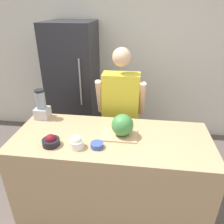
{
  "coord_description": "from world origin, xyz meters",
  "views": [
    {
      "loc": [
        0.24,
        -1.38,
        2.08
      ],
      "look_at": [
        0.0,
        0.44,
        1.17
      ],
      "focal_mm": 35.0,
      "sensor_mm": 36.0,
      "label": 1
    }
  ],
  "objects_px": {
    "person": "(121,113)",
    "bowl_cherries": "(51,141)",
    "bowl_small_blue": "(97,145)",
    "refrigerator": "(74,86)",
    "watermelon": "(122,125)",
    "bowl_cream": "(76,142)",
    "blender": "(42,106)"
  },
  "relations": [
    {
      "from": "refrigerator",
      "to": "bowl_cherries",
      "type": "relative_size",
      "value": 11.71
    },
    {
      "from": "refrigerator",
      "to": "bowl_cherries",
      "type": "distance_m",
      "value": 1.55
    },
    {
      "from": "blender",
      "to": "bowl_cream",
      "type": "bearing_deg",
      "value": -43.43
    },
    {
      "from": "refrigerator",
      "to": "bowl_small_blue",
      "type": "bearing_deg",
      "value": -66.69
    },
    {
      "from": "bowl_small_blue",
      "to": "bowl_cream",
      "type": "bearing_deg",
      "value": -172.77
    },
    {
      "from": "watermelon",
      "to": "bowl_cream",
      "type": "xyz_separation_m",
      "value": [
        -0.39,
        -0.24,
        -0.07
      ]
    },
    {
      "from": "refrigerator",
      "to": "bowl_cream",
      "type": "bearing_deg",
      "value": -72.93
    },
    {
      "from": "bowl_cream",
      "to": "person",
      "type": "bearing_deg",
      "value": 70.39
    },
    {
      "from": "watermelon",
      "to": "blender",
      "type": "bearing_deg",
      "value": 164.1
    },
    {
      "from": "bowl_cherries",
      "to": "bowl_small_blue",
      "type": "relative_size",
      "value": 1.37
    },
    {
      "from": "person",
      "to": "watermelon",
      "type": "distance_m",
      "value": 0.67
    },
    {
      "from": "person",
      "to": "bowl_small_blue",
      "type": "height_order",
      "value": "person"
    },
    {
      "from": "blender",
      "to": "refrigerator",
      "type": "bearing_deg",
      "value": 86.53
    },
    {
      "from": "refrigerator",
      "to": "watermelon",
      "type": "xyz_separation_m",
      "value": [
        0.86,
        -1.3,
        0.1
      ]
    },
    {
      "from": "blender",
      "to": "bowl_small_blue",
      "type": "bearing_deg",
      "value": -34.05
    },
    {
      "from": "watermelon",
      "to": "bowl_cream",
      "type": "height_order",
      "value": "watermelon"
    },
    {
      "from": "bowl_cream",
      "to": "blender",
      "type": "xyz_separation_m",
      "value": [
        -0.54,
        0.51,
        0.09
      ]
    },
    {
      "from": "watermelon",
      "to": "bowl_cherries",
      "type": "distance_m",
      "value": 0.68
    },
    {
      "from": "person",
      "to": "bowl_cherries",
      "type": "bearing_deg",
      "value": -122.28
    },
    {
      "from": "bowl_cream",
      "to": "bowl_small_blue",
      "type": "relative_size",
      "value": 1.1
    },
    {
      "from": "person",
      "to": "bowl_cherries",
      "type": "relative_size",
      "value": 10.36
    },
    {
      "from": "refrigerator",
      "to": "person",
      "type": "relative_size",
      "value": 1.13
    },
    {
      "from": "refrigerator",
      "to": "bowl_cherries",
      "type": "height_order",
      "value": "refrigerator"
    },
    {
      "from": "watermelon",
      "to": "blender",
      "type": "relative_size",
      "value": 0.64
    },
    {
      "from": "person",
      "to": "blender",
      "type": "relative_size",
      "value": 4.91
    },
    {
      "from": "bowl_cherries",
      "to": "person",
      "type": "bearing_deg",
      "value": 57.72
    },
    {
      "from": "watermelon",
      "to": "bowl_cherries",
      "type": "xyz_separation_m",
      "value": [
        -0.63,
        -0.24,
        -0.08
      ]
    },
    {
      "from": "watermelon",
      "to": "bowl_cherries",
      "type": "height_order",
      "value": "watermelon"
    },
    {
      "from": "person",
      "to": "bowl_cream",
      "type": "height_order",
      "value": "person"
    },
    {
      "from": "person",
      "to": "bowl_cream",
      "type": "bearing_deg",
      "value": -109.61
    },
    {
      "from": "bowl_cherries",
      "to": "bowl_cream",
      "type": "bearing_deg",
      "value": -0.72
    },
    {
      "from": "refrigerator",
      "to": "bowl_cream",
      "type": "xyz_separation_m",
      "value": [
        0.47,
        -1.54,
        0.04
      ]
    }
  ]
}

